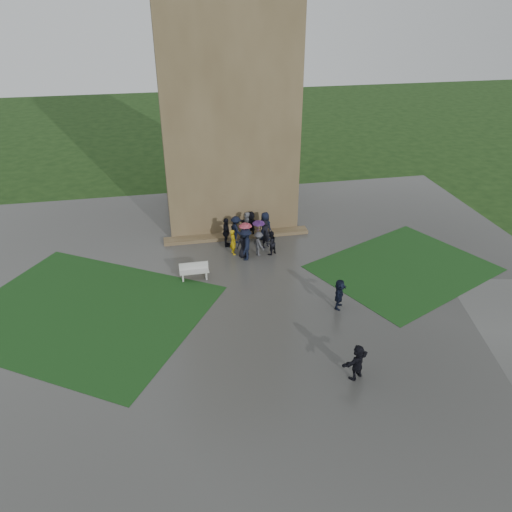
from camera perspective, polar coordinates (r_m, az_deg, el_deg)
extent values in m
plane|color=black|center=(22.35, 2.17, -9.87)|extent=(120.00, 120.00, 0.00)
cube|color=#363533|center=(23.90, 1.09, -6.93)|extent=(34.00, 34.00, 0.02)
cube|color=#123513|center=(25.54, -19.02, -6.09)|extent=(14.10, 13.46, 0.01)
cube|color=#123513|center=(28.93, 16.51, -1.34)|extent=(11.12, 10.15, 0.01)
cube|color=brown|center=(32.63, -3.81, 19.93)|extent=(8.00, 8.00, 18.00)
cube|color=brown|center=(31.12, -2.20, 2.34)|extent=(9.00, 0.80, 0.22)
cube|color=beige|center=(26.71, -7.07, -1.80)|extent=(1.55, 0.47, 0.06)
cube|color=beige|center=(26.81, -8.36, -2.36)|extent=(0.08, 0.41, 0.43)
cube|color=beige|center=(26.87, -5.72, -2.11)|extent=(0.08, 0.41, 0.43)
cube|color=beige|center=(26.79, -7.14, -1.12)|extent=(1.55, 0.06, 0.41)
imported|color=black|center=(29.60, 1.15, 2.53)|extent=(0.75, 0.71, 1.73)
imported|color=black|center=(30.40, 1.04, 3.39)|extent=(1.07, 1.08, 1.85)
imported|color=black|center=(30.90, -0.58, 3.66)|extent=(1.64, 1.25, 1.68)
imported|color=#46474C|center=(30.28, -1.10, 3.34)|extent=(0.48, 0.71, 1.90)
imported|color=black|center=(30.18, -2.30, 3.04)|extent=(0.92, 1.24, 1.72)
imported|color=black|center=(29.73, -3.42, 2.71)|extent=(0.72, 1.13, 1.82)
imported|color=#C19A0B|center=(28.91, -2.64, 1.62)|extent=(0.48, 0.63, 1.54)
imported|color=black|center=(28.56, -1.42, 1.41)|extent=(0.94, 0.78, 1.65)
imported|color=black|center=(28.21, -1.20, 1.37)|extent=(0.95, 1.37, 1.93)
imported|color=#46474C|center=(28.78, 0.30, 1.44)|extent=(0.81, 1.06, 1.47)
imported|color=black|center=(28.87, 1.69, 1.51)|extent=(0.81, 0.73, 1.46)
imported|color=#EC617C|center=(27.76, -1.22, 3.21)|extent=(0.72, 0.72, 0.63)
imported|color=#6F3695|center=(28.28, 0.30, 3.52)|extent=(0.72, 0.72, 0.63)
imported|color=black|center=(24.41, 9.49, -4.30)|extent=(1.16, 1.51, 1.55)
imported|color=black|center=(20.52, 11.51, -11.78)|extent=(1.52, 1.14, 1.56)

